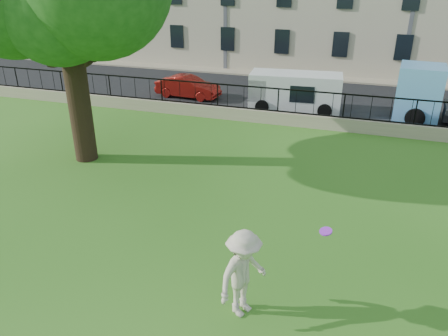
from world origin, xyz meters
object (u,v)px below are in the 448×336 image
(man, at_px, (243,274))
(white_van, at_px, (295,92))
(frisbee, at_px, (326,231))
(red_sedan, at_px, (188,87))

(man, xyz_separation_m, white_van, (-1.42, 14.98, -0.06))
(man, relative_size, white_van, 0.44)
(frisbee, xyz_separation_m, white_van, (-2.95, 14.02, -0.82))
(man, bearing_deg, white_van, 32.66)
(frisbee, bearing_deg, white_van, 101.87)
(man, distance_m, red_sedan, 17.33)
(red_sedan, xyz_separation_m, white_van, (6.19, -0.58, 0.36))
(man, xyz_separation_m, red_sedan, (-7.62, 15.56, -0.41))
(white_van, bearing_deg, red_sedan, 169.57)
(red_sedan, bearing_deg, man, -149.23)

